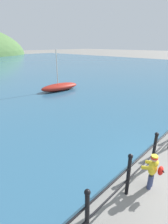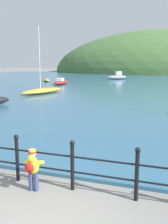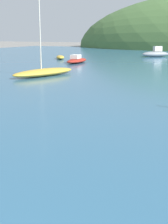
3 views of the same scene
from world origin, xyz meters
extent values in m
ellipsoid|color=gray|center=(-6.52, 37.80, 0.43)|extent=(3.26, 3.02, 0.65)
cube|color=silver|center=(-6.32, 37.96, 1.05)|extent=(1.10, 1.06, 0.59)
ellipsoid|color=gold|center=(-15.20, 30.22, 0.29)|extent=(2.23, 2.84, 0.38)
ellipsoid|color=gold|center=(-9.12, 17.37, 0.33)|extent=(2.71, 5.08, 0.46)
cylinder|color=beige|center=(-9.19, 17.14, 3.25)|extent=(0.07, 0.07, 5.38)
ellipsoid|color=maroon|center=(-11.46, 26.79, 0.30)|extent=(1.78, 4.10, 0.41)
cube|color=silver|center=(-11.43, 26.50, 0.69)|extent=(0.86, 1.19, 0.37)
camera|label=1|loc=(-4.69, -0.10, 3.60)|focal=28.00mm
camera|label=2|loc=(2.11, -3.83, 2.99)|focal=42.00mm
camera|label=3|loc=(1.86, 0.19, 2.72)|focal=50.00mm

